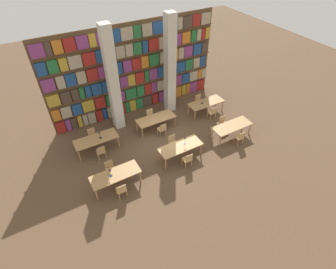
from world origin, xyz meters
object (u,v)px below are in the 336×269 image
(chair_5, at_px, (223,123))
(chair_10, at_px, (213,112))
(chair_3, at_px, (173,142))
(chair_6, at_px, (101,151))
(chair_2, at_px, (188,159))
(chair_11, at_px, (199,101))
(reading_table_4, at_px, (156,119))
(chair_8, at_px, (162,129))
(reading_table_3, at_px, (96,140))
(chair_9, at_px, (151,116))
(pillar_center, at_px, (170,67))
(chair_0, at_px, (122,190))
(pillar_left, at_px, (113,81))
(desk_lamp_1, at_px, (185,139))
(reading_table_0, at_px, (115,175))
(chair_7, at_px, (92,135))
(desk_lamp_3, at_px, (203,99))
(desk_lamp_0, at_px, (110,171))
(reading_table_5, at_px, (206,103))
(chair_4, at_px, (240,137))
(desk_lamp_2, at_px, (100,134))
(chair_1, at_px, (110,168))
(reading_table_2, at_px, (232,127))
(reading_table_1, at_px, (180,147))

(chair_5, height_order, chair_10, same)
(chair_3, bearing_deg, chair_5, 179.87)
(chair_3, bearing_deg, chair_6, -18.65)
(chair_2, distance_m, chair_11, 5.36)
(reading_table_4, bearing_deg, chair_8, -89.22)
(reading_table_3, bearing_deg, chair_9, 12.09)
(pillar_center, relative_size, chair_0, 6.94)
(chair_2, relative_size, chair_8, 1.00)
(chair_3, distance_m, chair_10, 3.67)
(pillar_left, height_order, desk_lamp_1, pillar_left)
(chair_0, distance_m, chair_9, 5.60)
(reading_table_0, relative_size, chair_6, 2.64)
(chair_6, bearing_deg, chair_3, -18.65)
(desk_lamp_1, distance_m, chair_7, 5.18)
(chair_7, bearing_deg, desk_lamp_3, 173.42)
(reading_table_3, height_order, chair_8, chair_8)
(chair_7, bearing_deg, desk_lamp_0, 87.18)
(reading_table_5, bearing_deg, chair_11, 90.92)
(reading_table_0, bearing_deg, chair_4, -5.06)
(chair_5, bearing_deg, reading_table_5, -93.43)
(reading_table_3, distance_m, chair_10, 7.10)
(reading_table_0, distance_m, desk_lamp_0, 0.43)
(chair_6, distance_m, desk_lamp_2, 0.92)
(chair_1, xyz_separation_m, desk_lamp_0, (-0.19, -0.72, 0.60))
(desk_lamp_1, height_order, chair_8, desk_lamp_1)
(chair_2, distance_m, reading_table_5, 4.84)
(pillar_left, height_order, reading_table_5, pillar_left)
(chair_5, distance_m, chair_9, 4.33)
(chair_2, xyz_separation_m, chair_10, (3.49, 2.60, 0.00))
(reading_table_2, bearing_deg, desk_lamp_3, 94.33)
(chair_4, xyz_separation_m, chair_8, (-3.37, 2.72, 0.00))
(pillar_left, relative_size, chair_0, 6.94)
(reading_table_0, relative_size, chair_0, 2.64)
(chair_4, xyz_separation_m, reading_table_5, (0.11, 3.34, 0.22))
(pillar_left, distance_m, chair_4, 7.49)
(reading_table_3, relative_size, chair_7, 2.64)
(chair_9, height_order, chair_11, same)
(reading_table_2, distance_m, chair_11, 3.35)
(pillar_center, bearing_deg, desk_lamp_1, -109.32)
(chair_0, relative_size, reading_table_4, 0.38)
(chair_1, distance_m, chair_10, 7.17)
(chair_10, bearing_deg, pillar_left, 157.74)
(reading_table_3, bearing_deg, chair_7, 91.50)
(reading_table_2, distance_m, chair_5, 0.76)
(desk_lamp_2, height_order, desk_lamp_3, desk_lamp_3)
(chair_2, distance_m, chair_9, 4.17)
(pillar_center, bearing_deg, chair_2, -109.65)
(desk_lamp_1, xyz_separation_m, chair_5, (3.09, 0.69, -0.60))
(reading_table_1, height_order, chair_8, chair_8)
(chair_6, bearing_deg, chair_5, -9.90)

